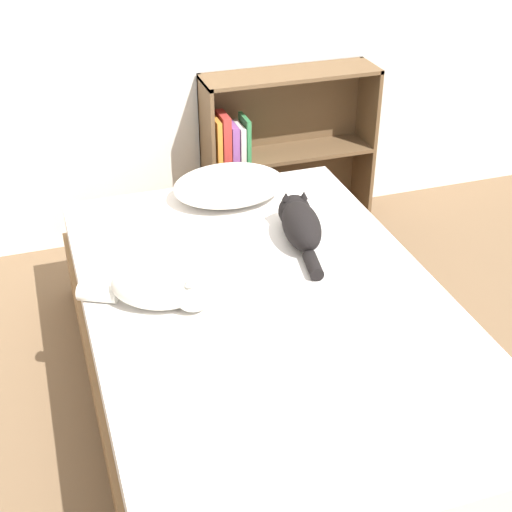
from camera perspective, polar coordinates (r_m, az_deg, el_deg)
The scene contains 6 objects.
ground_plane at distance 2.91m, azimuth 0.98°, elevation -11.49°, with size 8.00×8.00×0.00m, color brown.
bed at distance 2.75m, azimuth 1.03°, elevation -7.82°, with size 1.33×2.07×0.49m.
pillow at distance 3.25m, azimuth -2.17°, elevation 5.69°, with size 0.52×0.38×0.14m.
cat_light at distance 2.55m, azimuth -7.52°, elevation -2.60°, with size 0.47×0.31×0.17m.
cat_dark at distance 2.94m, azimuth 3.54°, elevation 2.64°, with size 0.20×0.51×0.16m.
bookshelf at distance 3.90m, azimuth 1.86°, elevation 8.64°, with size 0.92×0.26×0.88m.
Camera 1 is at (-0.71, -1.99, 2.01)m, focal length 50.00 mm.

